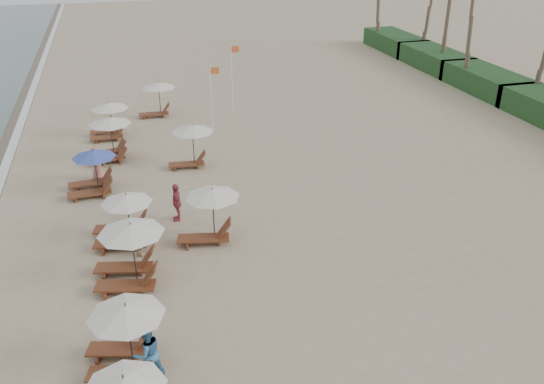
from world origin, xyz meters
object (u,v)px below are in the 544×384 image
object	(u,v)px
lounger_station_2	(126,256)
beachgoer_far_a	(177,202)
lounger_station_5	(108,139)
inland_station_2	(156,96)
lounger_station_6	(108,120)
beachgoer_far_b	(97,164)
lounger_station_3	(122,221)
inland_station_1	(190,141)
beachgoer_mid_b	(139,239)
beachgoer_mid_a	(147,352)
lounger_station_4	(90,174)
inland_station_0	(208,213)
flag_pole_near	(212,95)
lounger_station_1	(122,337)

from	to	relation	value
lounger_station_2	beachgoer_far_a	size ratio (longest dim) A/B	1.63
lounger_station_5	inland_station_2	bearing A→B (deg)	64.69
lounger_station_6	beachgoer_far_b	size ratio (longest dim) A/B	1.43
lounger_station_3	inland_station_1	xyz separation A→B (m)	(3.81, 6.98, 0.47)
beachgoer_mid_b	beachgoer_far_b	bearing A→B (deg)	-40.41
lounger_station_6	beachgoer_mid_a	bearing A→B (deg)	-88.02
lounger_station_4	lounger_station_5	size ratio (longest dim) A/B	0.98
beachgoer_far_a	lounger_station_5	bearing A→B (deg)	-157.10
lounger_station_5	lounger_station_2	bearing A→B (deg)	-88.05
lounger_station_3	inland_station_0	world-z (taller)	inland_station_0
flag_pole_near	inland_station_2	bearing A→B (deg)	126.68
lounger_station_3	beachgoer_mid_a	distance (m)	7.99
inland_station_0	beachgoer_far_a	world-z (taller)	inland_station_0
flag_pole_near	lounger_station_4	bearing A→B (deg)	-136.44
lounger_station_3	beachgoer_far_b	size ratio (longest dim) A/B	1.50
lounger_station_5	flag_pole_near	size ratio (longest dim) A/B	0.62
flag_pole_near	beachgoer_far_a	bearing A→B (deg)	-108.36
beachgoer_far_a	beachgoer_far_b	bearing A→B (deg)	-143.95
lounger_station_2	lounger_station_4	bearing A→B (deg)	99.26
lounger_station_1	lounger_station_2	xyz separation A→B (m)	(0.33, 4.38, 0.02)
inland_station_1	beachgoer_far_b	xyz separation A→B (m)	(-4.76, -0.49, -0.53)
inland_station_0	beachgoer_far_b	bearing A→B (deg)	120.55
inland_station_1	inland_station_2	world-z (taller)	same
lounger_station_4	lounger_station_1	bearing A→B (deg)	-85.50
lounger_station_2	flag_pole_near	xyz separation A→B (m)	(5.82, 14.86, 1.20)
lounger_station_2	beachgoer_mid_a	distance (m)	4.99
inland_station_1	lounger_station_1	bearing A→B (deg)	-105.88
beachgoer_mid_b	beachgoer_far_b	size ratio (longest dim) A/B	0.86
beachgoer_mid_b	beachgoer_far_a	xyz separation A→B (m)	(1.77, 2.54, 0.11)
lounger_station_3	beachgoer_mid_b	size ratio (longest dim) A/B	1.74
lounger_station_1	beachgoer_far_a	size ratio (longest dim) A/B	1.49
lounger_station_5	inland_station_1	xyz separation A→B (m)	(4.16, -2.07, 0.20)
inland_station_0	flag_pole_near	world-z (taller)	flag_pole_near
lounger_station_4	lounger_station_6	world-z (taller)	same
lounger_station_6	beachgoer_mid_b	xyz separation A→B (m)	(0.91, -13.83, -0.34)
lounger_station_6	beachgoer_mid_b	bearing A→B (deg)	-86.23
lounger_station_1	lounger_station_5	xyz separation A→B (m)	(-0.08, 16.43, 0.09)
inland_station_1	beachgoer_far_a	distance (m)	5.92
inland_station_1	beachgoer_far_a	xyz separation A→B (m)	(-1.44, -5.72, -0.55)
lounger_station_1	lounger_station_2	world-z (taller)	lounger_station_2
lounger_station_2	inland_station_1	world-z (taller)	lounger_station_2
lounger_station_1	beachgoer_far_b	xyz separation A→B (m)	(-0.67, 13.87, -0.24)
beachgoer_mid_a	flag_pole_near	world-z (taller)	flag_pole_near
lounger_station_3	lounger_station_5	distance (m)	9.06
lounger_station_2	lounger_station_6	size ratio (longest dim) A/B	1.11
lounger_station_5	beachgoer_mid_b	size ratio (longest dim) A/B	1.71
lounger_station_1	inland_station_2	bearing A→B (deg)	82.27
lounger_station_6	beachgoer_far_a	world-z (taller)	lounger_station_6
lounger_station_3	inland_station_1	world-z (taller)	inland_station_1
beachgoer_mid_a	inland_station_2	bearing A→B (deg)	-119.21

